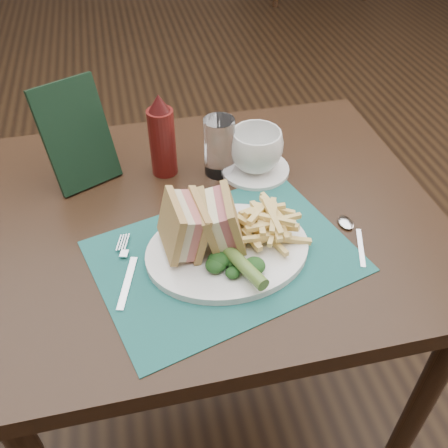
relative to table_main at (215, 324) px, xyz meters
name	(u,v)px	position (x,y,z in m)	size (l,w,h in m)	color
floor	(189,278)	(0.00, 0.50, -0.38)	(7.00, 7.00, 0.00)	black
table_main	(215,324)	(0.00, 0.00, 0.00)	(0.90, 0.75, 0.75)	black
placemat	(224,256)	(-0.01, -0.13, 0.38)	(0.45, 0.32, 0.00)	#1B5955
plate	(228,250)	(0.00, -0.13, 0.38)	(0.30, 0.24, 0.01)	white
sandwich_half_a	(171,228)	(-0.09, -0.11, 0.45)	(0.06, 0.11, 0.10)	tan
sandwich_half_b	(210,222)	(-0.03, -0.11, 0.44)	(0.06, 0.10, 0.09)	tan
kale_garnish	(234,264)	(0.00, -0.18, 0.41)	(0.11, 0.08, 0.03)	#133513
pickle_spear	(242,264)	(0.01, -0.19, 0.41)	(0.02, 0.02, 0.12)	#4E702B
fries_pile	(266,221)	(0.08, -0.10, 0.42)	(0.18, 0.20, 0.06)	#F1D278
fork	(126,269)	(-0.18, -0.13, 0.38)	(0.03, 0.17, 0.01)	silver
spoon	(355,238)	(0.24, -0.14, 0.38)	(0.03, 0.15, 0.01)	silver
saucer	(255,169)	(0.12, 0.11, 0.38)	(0.15, 0.15, 0.01)	white
coffee_cup	(256,150)	(0.12, 0.11, 0.43)	(0.12, 0.12, 0.09)	white
drinking_glass	(219,147)	(0.04, 0.13, 0.44)	(0.07, 0.07, 0.13)	white
ketchup_bottle	(162,135)	(-0.08, 0.15, 0.47)	(0.06, 0.06, 0.19)	#4E0F0D
check_presenter	(77,135)	(-0.25, 0.17, 0.48)	(0.14, 0.01, 0.22)	black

